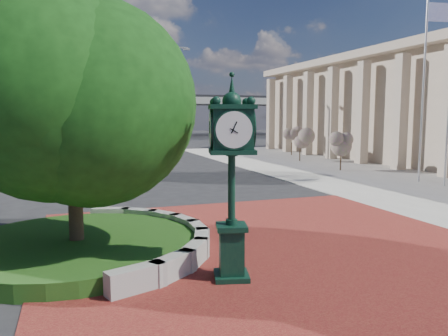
% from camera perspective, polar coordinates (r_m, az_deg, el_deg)
% --- Properties ---
extents(ground, '(200.00, 200.00, 0.00)m').
position_cam_1_polar(ground, '(13.06, 4.20, -8.97)').
color(ground, black).
rests_on(ground, ground).
extents(plaza, '(12.00, 12.00, 0.04)m').
position_cam_1_polar(plaza, '(12.18, 6.09, -10.05)').
color(plaza, maroon).
rests_on(plaza, ground).
extents(sidewalk, '(20.00, 50.00, 0.04)m').
position_cam_1_polar(sidewalk, '(30.29, 24.96, -0.59)').
color(sidewalk, '#9E9B93').
rests_on(sidewalk, ground).
extents(planter_wall, '(2.96, 6.77, 0.54)m').
position_cam_1_polar(planter_wall, '(12.20, -7.69, -8.82)').
color(planter_wall, '#9E9B93').
rests_on(planter_wall, ground).
extents(grass_bed, '(6.10, 6.10, 0.40)m').
position_cam_1_polar(grass_bed, '(12.00, -18.63, -9.72)').
color(grass_bed, '#1C4513').
rests_on(grass_bed, ground).
extents(overpass, '(90.00, 12.00, 7.50)m').
position_cam_1_polar(overpass, '(81.73, -15.95, 8.54)').
color(overpass, '#9E9B93').
rests_on(overpass, ground).
extents(tree_planter, '(5.20, 5.20, 6.33)m').
position_cam_1_polar(tree_planter, '(11.54, -19.29, 7.34)').
color(tree_planter, '#38281C').
rests_on(tree_planter, ground).
extents(tree_street, '(4.40, 4.40, 5.45)m').
position_cam_1_polar(tree_street, '(29.56, -17.29, 5.83)').
color(tree_street, '#38281C').
rests_on(tree_street, ground).
extents(post_clock, '(1.07, 1.07, 4.37)m').
position_cam_1_polar(post_clock, '(9.20, 1.01, -0.30)').
color(post_clock, black).
rests_on(post_clock, ground).
extents(parked_car, '(1.93, 4.42, 1.48)m').
position_cam_1_polar(parked_car, '(47.15, -10.94, 3.17)').
color(parked_car, '#580C11').
rests_on(parked_car, ground).
extents(flagpole_b, '(1.52, 0.24, 9.78)m').
position_cam_1_polar(flagpole_b, '(25.66, 24.59, 9.42)').
color(flagpole_b, silver).
rests_on(flagpole_b, ground).
extents(street_lamp_near, '(2.19, 0.28, 9.77)m').
position_cam_1_polar(street_lamp_near, '(40.04, -7.09, 9.78)').
color(street_lamp_near, slate).
rests_on(street_lamp_near, ground).
extents(street_lamp_far, '(1.85, 0.45, 8.27)m').
position_cam_1_polar(street_lamp_far, '(54.15, -15.88, 7.83)').
color(street_lamp_far, slate).
rests_on(street_lamp_far, ground).
extents(shrub_near, '(1.20, 1.20, 2.20)m').
position_cam_1_polar(shrub_near, '(29.58, 15.04, 2.71)').
color(shrub_near, '#38281C').
rests_on(shrub_near, ground).
extents(shrub_mid, '(1.20, 1.20, 2.20)m').
position_cam_1_polar(shrub_mid, '(35.17, 9.91, 3.44)').
color(shrub_mid, '#38281C').
rests_on(shrub_mid, ground).
extents(shrub_far, '(1.20, 1.20, 2.20)m').
position_cam_1_polar(shrub_far, '(40.55, 8.83, 3.87)').
color(shrub_far, '#38281C').
rests_on(shrub_far, ground).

